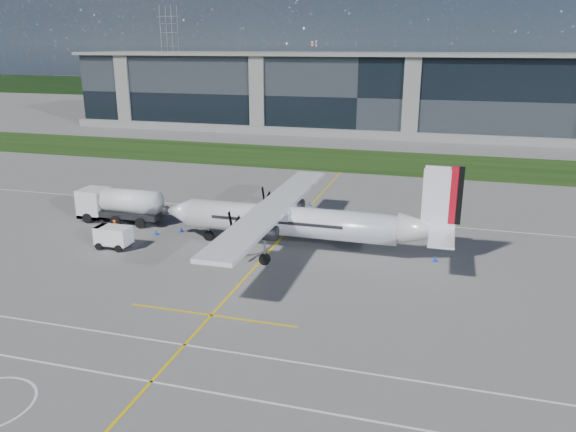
{
  "coord_description": "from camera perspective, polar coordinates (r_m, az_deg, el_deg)",
  "views": [
    {
      "loc": [
        17.26,
        -37.02,
        17.33
      ],
      "look_at": [
        4.65,
        6.73,
        3.31
      ],
      "focal_mm": 35.0,
      "sensor_mm": 36.0,
      "label": 1
    }
  ],
  "objects": [
    {
      "name": "terminal_building",
      "position": [
        118.7,
        7.84,
        12.21
      ],
      "size": [
        120.0,
        20.0,
        15.0
      ],
      "primitive_type": "cube",
      "color": "black",
      "rests_on": "ground"
    },
    {
      "name": "fuel_tanker_truck",
      "position": [
        59.33,
        -17.18,
        1.09
      ],
      "size": [
        9.18,
        2.98,
        3.44
      ],
      "primitive_type": null,
      "color": "silver",
      "rests_on": "ground"
    },
    {
      "name": "ground",
      "position": [
        80.81,
        3.38,
        4.71
      ],
      "size": [
        400.0,
        400.0,
        0.0
      ],
      "primitive_type": "plane",
      "color": "slate",
      "rests_on": "ground"
    },
    {
      "name": "safety_cone_nose_stbd",
      "position": [
        54.85,
        -10.8,
        -1.34
      ],
      "size": [
        0.36,
        0.36,
        0.5
      ],
      "primitive_type": "cone",
      "color": "#0C2ED7",
      "rests_on": "ground"
    },
    {
      "name": "yellow_taxiway_centerline",
      "position": [
        52.1,
        -0.75,
        -2.3
      ],
      "size": [
        0.2,
        70.0,
        0.01
      ],
      "primitive_type": "cube",
      "color": "yellow",
      "rests_on": "ground"
    },
    {
      "name": "safety_cone_fwd",
      "position": [
        54.55,
        -13.23,
        -1.6
      ],
      "size": [
        0.36,
        0.36,
        0.5
      ],
      "primitive_type": "cone",
      "color": "#0C2ED7",
      "rests_on": "ground"
    },
    {
      "name": "safety_cone_tail",
      "position": [
        48.2,
        14.7,
        -4.23
      ],
      "size": [
        0.36,
        0.36,
        0.5
      ],
      "primitive_type": "cone",
      "color": "#0C2ED7",
      "rests_on": "ground"
    },
    {
      "name": "turboprop_aircraft",
      "position": [
        48.1,
        1.35,
        1.14
      ],
      "size": [
        26.32,
        27.29,
        8.19
      ],
      "primitive_type": null,
      "color": "white",
      "rests_on": "ground"
    },
    {
      "name": "ground_crew_person",
      "position": [
        54.84,
        -17.14,
        -1.07
      ],
      "size": [
        0.57,
        0.78,
        1.86
      ],
      "primitive_type": "imported",
      "rotation": [
        0.0,
        0.0,
        1.62
      ],
      "color": "#F25907",
      "rests_on": "ground"
    },
    {
      "name": "grass_strip",
      "position": [
        88.47,
        4.54,
        5.78
      ],
      "size": [
        400.0,
        18.0,
        0.04
      ],
      "primitive_type": "cube",
      "color": "black",
      "rests_on": "ground"
    },
    {
      "name": "baggage_tug",
      "position": [
        51.84,
        -17.3,
        -2.08
      ],
      "size": [
        3.23,
        1.94,
        1.94
      ],
      "primitive_type": null,
      "color": "white",
      "rests_on": "ground"
    },
    {
      "name": "white_lane_line",
      "position": [
        33.59,
        -18.34,
        -14.9
      ],
      "size": [
        90.0,
        0.15,
        0.01
      ],
      "primitive_type": "cube",
      "color": "white",
      "rests_on": "ground"
    },
    {
      "name": "tree_line",
      "position": [
        178.44,
        10.72,
        12.22
      ],
      "size": [
        400.0,
        6.0,
        6.0
      ],
      "primitive_type": "cube",
      "color": "black",
      "rests_on": "ground"
    },
    {
      "name": "safety_cone_stbdwing",
      "position": [
        62.54,
        2.2,
        1.26
      ],
      "size": [
        0.36,
        0.36,
        0.5
      ],
      "primitive_type": "cone",
      "color": "#0C2ED7",
      "rests_on": "ground"
    },
    {
      "name": "pylon_west",
      "position": [
        210.81,
        -11.87,
        16.14
      ],
      "size": [
        9.0,
        4.6,
        30.0
      ],
      "primitive_type": null,
      "color": "gray",
      "rests_on": "ground"
    }
  ]
}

